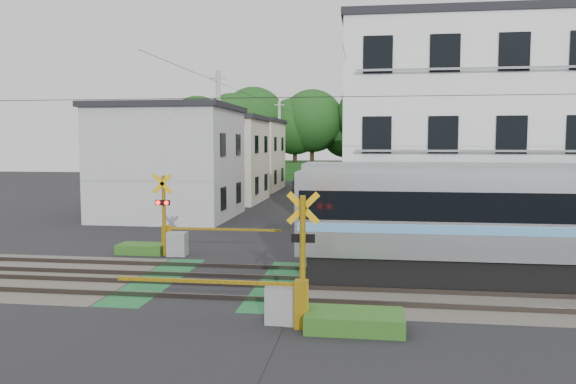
# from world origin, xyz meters

# --- Properties ---
(ground) EXTENTS (120.00, 120.00, 0.00)m
(ground) POSITION_xyz_m (0.00, 0.00, 0.00)
(ground) COLOR black
(track_bed) EXTENTS (120.00, 120.00, 0.14)m
(track_bed) POSITION_xyz_m (0.00, 0.00, 0.04)
(track_bed) COLOR #47423A
(track_bed) RESTS_ON ground
(crossing_signal_near) EXTENTS (4.74, 0.65, 3.09)m
(crossing_signal_near) POSITION_xyz_m (2.59, -3.65, 0.71)
(crossing_signal_near) COLOR #E4AA0C
(crossing_signal_near) RESTS_ON ground
(crossing_signal_far) EXTENTS (4.74, 0.65, 3.09)m
(crossing_signal_far) POSITION_xyz_m (-2.59, 3.65, 0.71)
(crossing_signal_far) COLOR #E4AA0C
(crossing_signal_far) RESTS_ON ground
(apartment_block) EXTENTS (10.20, 8.36, 9.30)m
(apartment_block) POSITION_xyz_m (8.50, 9.49, 4.66)
(apartment_block) COLOR white
(apartment_block) RESTS_ON ground
(houses_row) EXTENTS (22.07, 31.35, 6.80)m
(houses_row) POSITION_xyz_m (0.25, 25.92, 3.24)
(houses_row) COLOR #B0B2B5
(houses_row) RESTS_ON ground
(tree_hill) EXTENTS (40.00, 12.16, 11.35)m
(tree_hill) POSITION_xyz_m (0.32, 48.59, 5.61)
(tree_hill) COLOR #1A4517
(tree_hill) RESTS_ON ground
(catenary) EXTENTS (60.00, 5.04, 7.00)m
(catenary) POSITION_xyz_m (6.00, 0.03, 3.70)
(catenary) COLOR #2D2D33
(catenary) RESTS_ON ground
(utility_poles) EXTENTS (7.90, 42.00, 8.00)m
(utility_poles) POSITION_xyz_m (-1.05, 23.01, 4.08)
(utility_poles) COLOR #A5A5A0
(utility_poles) RESTS_ON ground
(pedestrian) EXTENTS (0.71, 0.56, 1.72)m
(pedestrian) POSITION_xyz_m (-1.00, 26.67, 0.86)
(pedestrian) COLOR #2B2731
(pedestrian) RESTS_ON ground
(weed_patches) EXTENTS (10.25, 8.80, 0.40)m
(weed_patches) POSITION_xyz_m (1.76, -0.09, 0.18)
(weed_patches) COLOR #2D5E1E
(weed_patches) RESTS_ON ground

